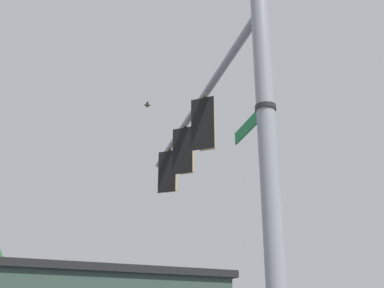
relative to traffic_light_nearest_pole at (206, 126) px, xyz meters
The scene contains 7 objects.
signal_pole 4.06m from the traffic_light_nearest_pole, 51.08° to the right, with size 0.30×0.30×7.79m, color gray.
mast_arm 1.25m from the traffic_light_nearest_pole, 129.94° to the left, with size 0.16×0.16×8.29m, color gray.
traffic_light_nearest_pole is the anchor object (origin of this frame).
traffic_light_mid_inner 1.75m from the traffic_light_nearest_pole, 129.16° to the left, with size 0.54×0.49×1.31m.
traffic_light_mid_outer 3.49m from the traffic_light_nearest_pole, 129.16° to the left, with size 0.54×0.49×1.31m.
street_name_sign 3.01m from the traffic_light_nearest_pole, 51.11° to the right, with size 1.02×1.21×0.22m.
bird_flying 7.16m from the traffic_light_nearest_pole, 131.35° to the left, with size 0.26×0.37×0.13m.
Camera 1 is at (1.69, -6.83, 2.03)m, focal length 45.74 mm.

